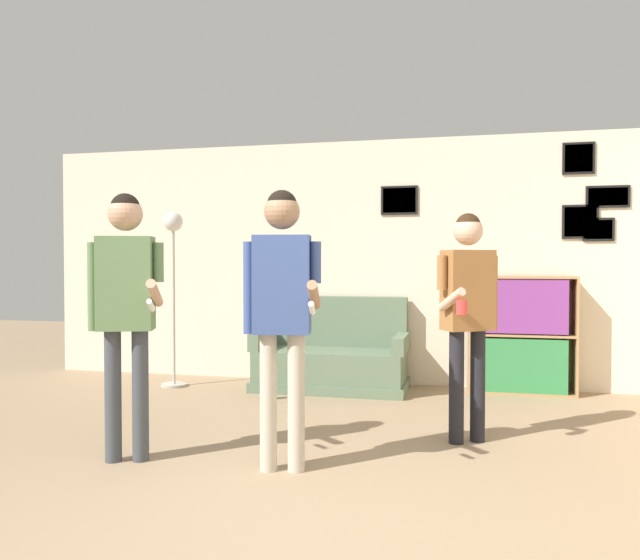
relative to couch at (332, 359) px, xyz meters
The scene contains 9 objects.
ground_plane 3.89m from the couch, 81.13° to the right, with size 20.00×20.00×0.00m, color #937A5B.
wall_back 1.28m from the couch, 33.65° to the left, with size 8.23×0.08×2.70m.
couch is the anchor object (origin of this frame).
bookshelf 1.98m from the couch, ahead, with size 1.07×0.30×1.20m.
floor_lamp 2.02m from the couch, behind, with size 0.28×0.28×1.89m.
person_player_foreground_left 2.97m from the couch, 107.00° to the right, with size 0.57×0.44×1.80m.
person_player_foreground_center 2.81m from the couch, 84.85° to the right, with size 0.54×0.46×1.80m.
person_watcher_holding_cup 2.37m from the couch, 51.45° to the right, with size 0.44×0.57×1.71m.
bottle_on_floor 0.91m from the couch, 125.83° to the right, with size 0.08×0.08×0.25m.
Camera 1 is at (0.78, -2.66, 1.33)m, focal length 35.00 mm.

